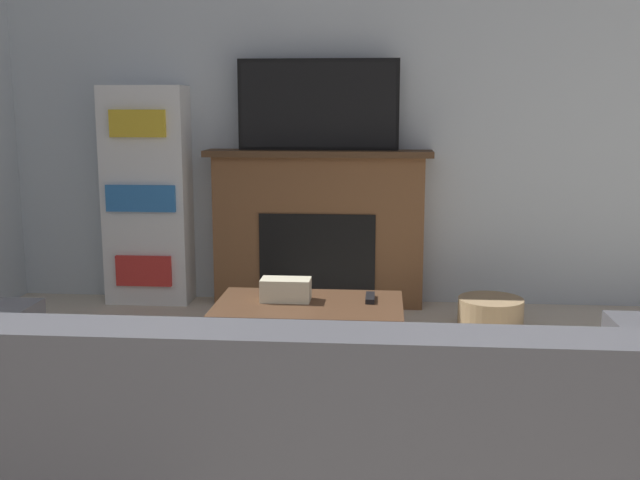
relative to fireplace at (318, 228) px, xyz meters
The scene contains 8 objects.
wall_back 0.87m from the fireplace, 36.33° to the left, with size 5.53×0.06×2.70m.
fireplace is the anchor object (origin of this frame).
tv 0.79m from the fireplace, 90.00° to the right, with size 1.03×0.03×0.57m.
coffee_table 1.65m from the fireplace, 86.55° to the right, with size 0.83×0.51×0.44m.
tissue_box 1.60m from the fireplace, 90.30° to the right, with size 0.22×0.12×0.10m.
remote_control 1.61m from the fireplace, 76.82° to the right, with size 0.04×0.15×0.02m.
bookshelf 1.15m from the fireplace, behind, with size 0.55×0.29×1.43m.
storage_basket 1.24m from the fireplace, 23.83° to the right, with size 0.38×0.38×0.18m.
Camera 1 is at (0.22, -1.25, 1.30)m, focal length 42.00 mm.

